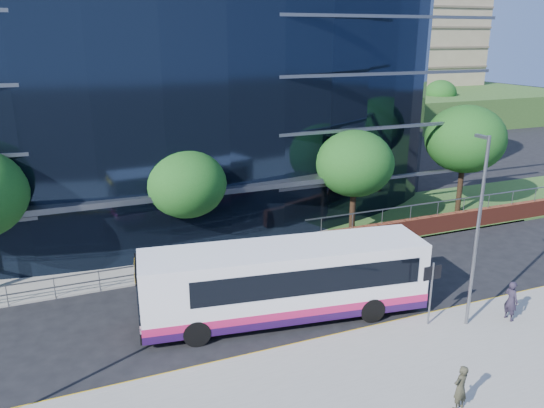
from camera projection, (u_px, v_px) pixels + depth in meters
name	position (u px, v px, depth m)	size (l,w,h in m)	color
ground	(315.00, 330.00, 22.16)	(200.00, 200.00, 0.00)	black
pavement_near	(382.00, 401.00, 17.72)	(80.00, 8.00, 0.15)	gray
kerb	(326.00, 340.00, 21.25)	(80.00, 0.25, 0.16)	gray
yellow_line_outer	(324.00, 339.00, 21.45)	(80.00, 0.08, 0.01)	gold
yellow_line_inner	(322.00, 337.00, 21.58)	(80.00, 0.08, 0.01)	gold
far_forecourt	(131.00, 254.00, 29.70)	(50.00, 8.00, 0.10)	gray
grass_verge	(532.00, 196.00, 40.47)	(36.00, 8.00, 0.12)	#2D511E
glass_office	(131.00, 92.00, 36.70)	(44.00, 23.10, 16.00)	black
retaining_wall	(533.00, 209.00, 35.60)	(34.00, 0.40, 2.11)	maroon
guard_railings	(99.00, 276.00, 25.21)	(24.00, 0.05, 1.10)	slate
apartment_block	(337.00, 40.00, 80.79)	(60.00, 42.00, 30.00)	#2D511E
street_sign	(432.00, 281.00, 21.72)	(0.85, 0.09, 2.80)	slate
tree_far_b	(186.00, 184.00, 28.19)	(4.29, 4.29, 6.05)	black
tree_far_c	(355.00, 164.00, 31.24)	(4.62, 4.62, 6.51)	black
tree_far_d	(465.00, 139.00, 35.16)	(5.28, 5.28, 7.44)	black
tree_dist_e	(345.00, 98.00, 64.71)	(4.62, 4.62, 6.51)	black
tree_dist_f	(440.00, 94.00, 72.32)	(4.29, 4.29, 6.05)	black
streetlight_east	(477.00, 228.00, 21.05)	(0.15, 0.77, 8.00)	slate
city_bus	(287.00, 280.00, 22.64)	(12.45, 4.41, 3.30)	white
pedestrian	(511.00, 301.00, 22.42)	(0.64, 0.42, 1.77)	#251F2F
pedestrian_b	(460.00, 388.00, 17.01)	(0.58, 0.38, 1.59)	#343324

